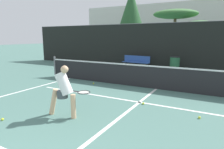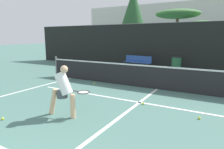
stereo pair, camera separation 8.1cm
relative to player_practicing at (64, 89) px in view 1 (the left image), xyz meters
name	(u,v)px [view 1 (the left image)]	position (x,y,z in m)	size (l,w,h in m)	color
court_service_line	(139,102)	(1.31, 2.04, -0.73)	(8.25, 0.10, 0.01)	white
court_center_mark	(127,112)	(1.31, 1.09, -0.73)	(0.10, 5.73, 0.01)	white
court_sideline_left	(21,91)	(-3.20, 1.09, -0.73)	(0.10, 6.73, 0.01)	white
net	(157,77)	(1.31, 3.95, -0.23)	(11.09, 0.09, 1.07)	slate
fence_back	(182,47)	(1.31, 9.22, 0.75)	(24.00, 0.06, 2.98)	black
player_practicing	(64,89)	(0.00, 0.00, 0.00)	(1.13, 0.62, 1.37)	#DBAD84
tennis_ball_scattered_0	(94,83)	(-1.40, 3.43, -0.70)	(0.07, 0.07, 0.07)	#D1E033
tennis_ball_scattered_1	(199,117)	(3.14, 1.54, -0.70)	(0.07, 0.07, 0.07)	#D1E033
tennis_ball_scattered_4	(143,103)	(1.49, 1.90, -0.70)	(0.07, 0.07, 0.07)	#D1E033
tennis_ball_scattered_5	(3,119)	(-1.21, -0.96, -0.70)	(0.07, 0.07, 0.07)	#D1E033
courtside_bench	(136,62)	(-1.38, 8.44, -0.26)	(1.90, 0.57, 0.86)	#2D519E
trash_bin	(175,64)	(1.12, 8.35, -0.27)	(0.59, 0.59, 0.94)	#28603D
parked_car	(206,56)	(2.51, 13.48, -0.12)	(1.85, 4.60, 1.46)	navy
tree_west	(131,10)	(-4.30, 14.26, 3.88)	(2.46, 2.46, 6.56)	brown
tree_mid	(175,15)	(-0.88, 17.52, 3.55)	(4.38, 4.38, 4.78)	brown
tree_east	(199,26)	(1.41, 17.24, 2.38)	(3.09, 3.09, 3.61)	brown
building_far	(205,27)	(1.31, 26.28, 2.66)	(36.00, 2.40, 6.79)	beige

